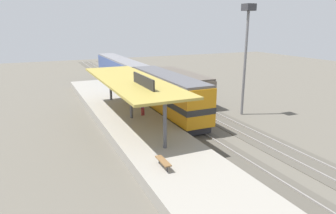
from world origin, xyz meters
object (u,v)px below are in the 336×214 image
(passenger_carriage_single, at_px, (121,72))
(person_waiting, at_px, (143,106))
(light_mast, at_px, (247,37))
(platform_bench, at_px, (163,161))
(locomotive, at_px, (167,95))
(freight_car, at_px, (182,86))

(passenger_carriage_single, xyz_separation_m, person_waiting, (-3.31, -19.38, -0.46))
(light_mast, bearing_deg, person_waiting, 172.61)
(platform_bench, bearing_deg, locomotive, 64.51)
(platform_bench, bearing_deg, freight_car, 59.81)
(light_mast, xyz_separation_m, person_waiting, (-11.11, 1.44, -6.54))
(platform_bench, height_order, light_mast, light_mast)
(freight_car, height_order, person_waiting, freight_car)
(locomotive, xyz_separation_m, light_mast, (7.80, -2.82, 5.99))
(passenger_carriage_single, height_order, freight_car, passenger_carriage_single)
(person_waiting, bearing_deg, locomotive, 22.60)
(platform_bench, height_order, freight_car, freight_car)
(light_mast, bearing_deg, platform_bench, -144.71)
(locomotive, bearing_deg, passenger_carriage_single, 90.00)
(light_mast, bearing_deg, passenger_carriage_single, 110.54)
(passenger_carriage_single, distance_m, person_waiting, 19.66)
(passenger_carriage_single, height_order, light_mast, light_mast)
(locomotive, bearing_deg, light_mast, -19.87)
(platform_bench, height_order, passenger_carriage_single, passenger_carriage_single)
(passenger_carriage_single, bearing_deg, freight_car, -69.60)
(platform_bench, distance_m, passenger_carriage_single, 31.18)
(passenger_carriage_single, bearing_deg, light_mast, -69.46)
(platform_bench, xyz_separation_m, light_mast, (13.80, 9.77, 7.05))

